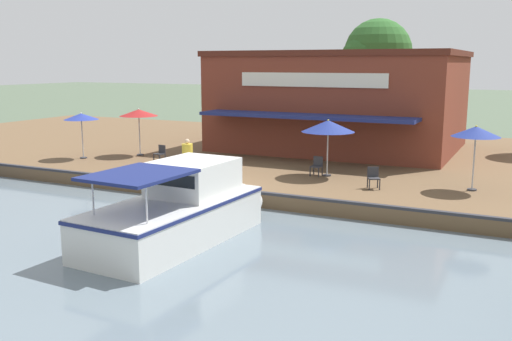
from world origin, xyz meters
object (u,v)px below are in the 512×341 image
(person_near_entrance, at_px, (187,153))
(cafe_chair_beside_entrance, at_px, (373,177))
(patio_umbrella_by_entrance, at_px, (328,126))
(tree_upstream_bank, at_px, (375,55))
(waterfront_restaurant, at_px, (341,100))
(patio_umbrella_mid_patio_left, at_px, (476,132))
(patio_umbrella_near_quay_edge, at_px, (139,113))
(patio_umbrella_far_corner, at_px, (81,117))
(cafe_chair_under_first_umbrella, at_px, (160,153))
(cafe_chair_far_corner_seat, at_px, (317,165))
(motorboat_distant_upstream, at_px, (188,208))

(person_near_entrance, bearing_deg, cafe_chair_beside_entrance, 98.41)
(patio_umbrella_by_entrance, xyz_separation_m, tree_upstream_bank, (-11.42, -1.06, 3.17))
(waterfront_restaurant, height_order, patio_umbrella_by_entrance, waterfront_restaurant)
(patio_umbrella_mid_patio_left, relative_size, person_near_entrance, 1.54)
(person_near_entrance, height_order, tree_upstream_bank, tree_upstream_bank)
(patio_umbrella_near_quay_edge, relative_size, tree_upstream_bank, 0.33)
(waterfront_restaurant, height_order, patio_umbrella_far_corner, waterfront_restaurant)
(patio_umbrella_mid_patio_left, distance_m, patio_umbrella_by_entrance, 6.01)
(patio_umbrella_by_entrance, xyz_separation_m, patio_umbrella_far_corner, (1.10, -12.90, -0.03))
(patio_umbrella_mid_patio_left, height_order, person_near_entrance, patio_umbrella_mid_patio_left)
(tree_upstream_bank, bearing_deg, patio_umbrella_mid_patio_left, 31.17)
(cafe_chair_under_first_umbrella, distance_m, cafe_chair_far_corner_seat, 8.23)
(patio_umbrella_by_entrance, distance_m, cafe_chair_far_corner_seat, 1.77)
(tree_upstream_bank, bearing_deg, patio_umbrella_far_corner, -43.40)
(patio_umbrella_by_entrance, distance_m, tree_upstream_bank, 11.90)
(patio_umbrella_mid_patio_left, bearing_deg, waterfront_restaurant, -137.14)
(patio_umbrella_mid_patio_left, distance_m, cafe_chair_under_first_umbrella, 14.76)
(waterfront_restaurant, bearing_deg, cafe_chair_under_first_umbrella, -36.11)
(patio_umbrella_by_entrance, height_order, motorboat_distant_upstream, patio_umbrella_by_entrance)
(waterfront_restaurant, relative_size, cafe_chair_far_corner_seat, 15.48)
(cafe_chair_beside_entrance, distance_m, tree_upstream_bank, 14.37)
(patio_umbrella_mid_patio_left, distance_m, motorboat_distant_upstream, 11.51)
(patio_umbrella_near_quay_edge, bearing_deg, cafe_chair_beside_entrance, 78.76)
(cafe_chair_under_first_umbrella, distance_m, tree_upstream_bank, 14.76)
(cafe_chair_under_first_umbrella, relative_size, person_near_entrance, 0.51)
(patio_umbrella_far_corner, height_order, cafe_chair_far_corner_seat, patio_umbrella_far_corner)
(patio_umbrella_by_entrance, bearing_deg, motorboat_distant_upstream, -10.46)
(patio_umbrella_by_entrance, relative_size, patio_umbrella_far_corner, 1.05)
(patio_umbrella_mid_patio_left, height_order, cafe_chair_under_first_umbrella, patio_umbrella_mid_patio_left)
(cafe_chair_beside_entrance, bearing_deg, patio_umbrella_near_quay_edge, -101.24)
(patio_umbrella_by_entrance, relative_size, tree_upstream_bank, 0.33)
(patio_umbrella_mid_patio_left, bearing_deg, patio_umbrella_by_entrance, -92.50)
(patio_umbrella_near_quay_edge, relative_size, cafe_chair_beside_entrance, 2.94)
(waterfront_restaurant, bearing_deg, cafe_chair_beside_entrance, 24.59)
(patio_umbrella_near_quay_edge, relative_size, cafe_chair_far_corner_seat, 2.94)
(patio_umbrella_near_quay_edge, relative_size, cafe_chair_under_first_umbrella, 2.94)
(patio_umbrella_far_corner, xyz_separation_m, cafe_chair_beside_entrance, (0.52, 15.37, -1.68))
(cafe_chair_beside_entrance, xyz_separation_m, person_near_entrance, (1.16, -7.88, 0.56))
(patio_umbrella_mid_patio_left, relative_size, tree_upstream_bank, 0.34)
(cafe_chair_far_corner_seat, height_order, tree_upstream_bank, tree_upstream_bank)
(waterfront_restaurant, height_order, motorboat_distant_upstream, waterfront_restaurant)
(patio_umbrella_near_quay_edge, xyz_separation_m, cafe_chair_beside_entrance, (2.66, 13.36, -1.80))
(patio_umbrella_far_corner, xyz_separation_m, person_near_entrance, (1.69, 7.50, -1.13))
(motorboat_distant_upstream, relative_size, tree_upstream_bank, 1.00)
(waterfront_restaurant, distance_m, patio_umbrella_mid_patio_left, 12.07)
(patio_umbrella_near_quay_edge, height_order, cafe_chair_far_corner_seat, patio_umbrella_near_quay_edge)
(cafe_chair_under_first_umbrella, height_order, person_near_entrance, person_near_entrance)
(patio_umbrella_by_entrance, distance_m, motorboat_distant_upstream, 9.02)
(patio_umbrella_near_quay_edge, distance_m, patio_umbrella_by_entrance, 10.94)
(cafe_chair_far_corner_seat, distance_m, tree_upstream_bank, 12.58)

